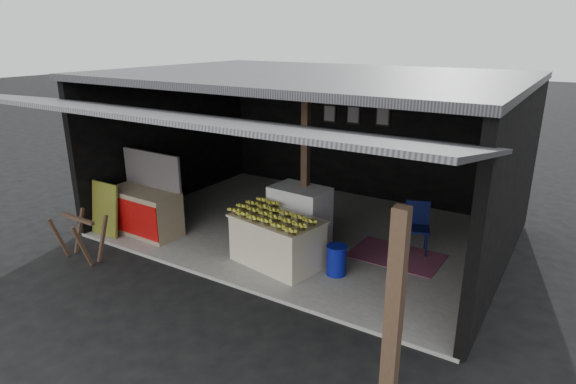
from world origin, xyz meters
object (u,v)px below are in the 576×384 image
Objects in this scene: water_barrel at (336,261)px; sawhorse at (80,233)px; plastic_chair at (417,222)px; white_crate at (300,217)px; banana_table at (277,241)px; neighbor_stall at (144,209)px.

sawhorse is at bearing -156.17° from water_barrel.
water_barrel is at bearing 24.78° from sawhorse.
water_barrel is at bearing -136.82° from plastic_chair.
white_crate reaches higher than sawhorse.
white_crate is at bearing 40.23° from sawhorse.
sawhorse is 0.90× the size of plastic_chair.
banana_table is 1.02m from water_barrel.
water_barrel is at bearing 20.12° from banana_table.
white_crate is 1.38× the size of sawhorse.
plastic_chair is at bearing 63.72° from water_barrel.
neighbor_stall is at bearing -177.39° from plastic_chair.
water_barrel is (3.92, 1.73, -0.20)m from sawhorse.
water_barrel is (3.84, 0.43, -0.23)m from neighbor_stall.
plastic_chair reaches higher than sawhorse.
banana_table is at bearing 6.37° from neighbor_stall.
neighbor_stall is 3.33× the size of water_barrel.
neighbor_stall is (-2.84, -0.25, 0.06)m from banana_table.
plastic_chair is at bearing 31.22° from white_crate.
banana_table is 2.85m from neighbor_stall.
white_crate is at bearing 103.90° from banana_table.
banana_table is 3.49× the size of water_barrel.
sawhorse is at bearing -136.47° from white_crate.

